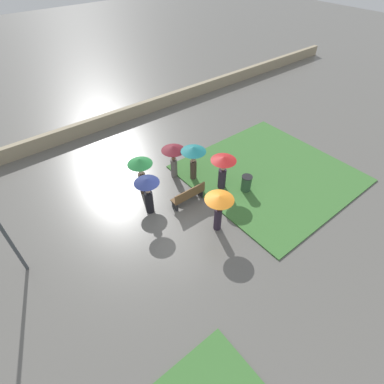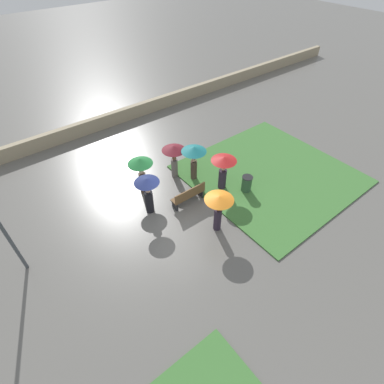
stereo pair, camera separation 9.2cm
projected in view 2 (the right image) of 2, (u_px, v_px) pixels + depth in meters
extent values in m
plane|color=#66635E|center=(185.00, 219.00, 12.82)|extent=(90.00, 90.00, 0.00)
cube|color=#427A38|center=(270.00, 174.00, 15.05)|extent=(7.47, 7.37, 0.06)
cube|color=tan|center=(93.00, 125.00, 17.87)|extent=(45.00, 0.35, 0.81)
cube|color=brown|center=(188.00, 195.00, 13.32)|extent=(1.62, 0.44, 0.05)
cube|color=brown|center=(190.00, 193.00, 13.04)|extent=(1.61, 0.07, 0.45)
cube|color=#232326|center=(200.00, 192.00, 13.78)|extent=(0.09, 0.38, 0.40)
cube|color=#232326|center=(175.00, 205.00, 13.15)|extent=(0.09, 0.38, 0.40)
cylinder|color=#474C51|center=(5.00, 233.00, 9.74)|extent=(0.12, 0.12, 3.88)
cylinder|color=#335638|center=(246.00, 184.00, 13.88)|extent=(0.46, 0.46, 0.82)
cylinder|color=black|center=(248.00, 177.00, 13.59)|extent=(0.50, 0.50, 0.03)
cylinder|color=black|center=(149.00, 202.00, 12.82)|extent=(0.50, 0.50, 1.09)
sphere|color=tan|center=(148.00, 191.00, 12.39)|extent=(0.20, 0.20, 0.20)
cylinder|color=#4C4C4F|center=(147.00, 186.00, 12.20)|extent=(0.02, 0.02, 0.35)
cone|color=navy|center=(147.00, 181.00, 12.02)|extent=(1.05, 1.05, 0.19)
cylinder|color=#2D2333|center=(222.00, 179.00, 13.96)|extent=(0.52, 0.52, 1.06)
sphere|color=tan|center=(223.00, 169.00, 13.54)|extent=(0.20, 0.20, 0.20)
cylinder|color=#4C4C4F|center=(224.00, 164.00, 13.35)|extent=(0.02, 0.02, 0.35)
cone|color=red|center=(224.00, 159.00, 13.17)|extent=(1.16, 1.16, 0.19)
cylinder|color=#2D2333|center=(217.00, 219.00, 12.08)|extent=(0.36, 0.36, 1.09)
sphere|color=#997051|center=(218.00, 208.00, 11.64)|extent=(0.20, 0.20, 0.20)
cylinder|color=#4C4C4F|center=(219.00, 203.00, 11.46)|extent=(0.02, 0.02, 0.35)
cone|color=orange|center=(219.00, 198.00, 11.28)|extent=(1.15, 1.15, 0.18)
cylinder|color=slate|center=(175.00, 168.00, 14.70)|extent=(0.45, 0.45, 0.96)
sphere|color=brown|center=(174.00, 158.00, 14.30)|extent=(0.20, 0.20, 0.20)
cylinder|color=#4C4C4F|center=(174.00, 153.00, 14.12)|extent=(0.02, 0.02, 0.35)
cone|color=maroon|center=(174.00, 148.00, 13.92)|extent=(1.13, 1.13, 0.23)
cylinder|color=#47382D|center=(143.00, 183.00, 13.76)|extent=(0.43, 0.43, 1.08)
sphere|color=beige|center=(141.00, 172.00, 13.33)|extent=(0.21, 0.21, 0.21)
cylinder|color=#4C4C4F|center=(141.00, 167.00, 13.14)|extent=(0.02, 0.02, 0.35)
cone|color=#237A38|center=(140.00, 161.00, 12.93)|extent=(1.11, 1.11, 0.27)
cylinder|color=#47382D|center=(194.00, 170.00, 14.46)|extent=(0.38, 0.38, 1.06)
sphere|color=tan|center=(194.00, 159.00, 14.03)|extent=(0.22, 0.22, 0.22)
cylinder|color=#4C4C4F|center=(194.00, 154.00, 13.84)|extent=(0.02, 0.02, 0.35)
cone|color=#197075|center=(194.00, 149.00, 13.64)|extent=(1.18, 1.18, 0.24)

